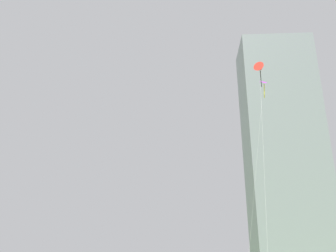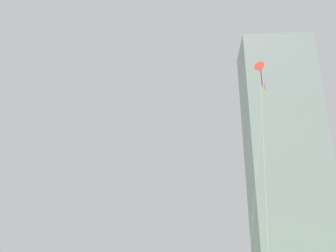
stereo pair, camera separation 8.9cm
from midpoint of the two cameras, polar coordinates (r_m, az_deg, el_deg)
The scene contains 3 objects.
kite_flying_3 at distance 53.08m, azimuth 14.67°, elevation 6.08°, with size 5.01×4.24×25.72m.
kite_flying_5 at distance 52.91m, azimuth 14.15°, elevation 8.75°, with size 3.80×11.96×27.64m.
distant_highrise_0 at distance 119.79m, azimuth 17.55°, elevation -2.84°, with size 22.83×16.58×71.01m, color gray.
Camera 1 is at (3.74, -16.43, 1.76)m, focal length 38.90 mm.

